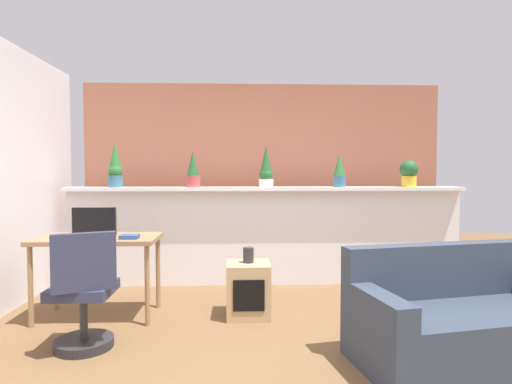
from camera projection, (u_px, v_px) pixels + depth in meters
name	position (u px, v px, depth m)	size (l,w,h in m)	color
ground_plane	(283.00, 354.00, 3.16)	(12.00, 12.00, 0.00)	brown
divider_wall	(266.00, 237.00, 5.13)	(4.67, 0.16, 1.13)	white
plant_shelf	(266.00, 189.00, 5.06)	(4.67, 0.32, 0.04)	white
brick_wall_behind	(263.00, 179.00, 5.70)	(4.67, 0.10, 2.50)	#AD664C
potted_plant_0	(115.00, 167.00, 4.96)	(0.17, 0.17, 0.53)	#386B84
potted_plant_1	(193.00, 171.00, 4.98)	(0.17, 0.17, 0.42)	#B7474C
potted_plant_2	(266.00, 169.00, 5.08)	(0.17, 0.17, 0.50)	silver
potted_plant_3	(339.00, 171.00, 5.05)	(0.14, 0.14, 0.39)	#386B84
potted_plant_4	(409.00, 173.00, 5.10)	(0.21, 0.21, 0.32)	gold
desk	(98.00, 246.00, 3.94)	(1.10, 0.60, 0.75)	#99754C
tv_monitor	(94.00, 221.00, 4.01)	(0.40, 0.04, 0.26)	black
office_chair	(84.00, 300.00, 3.20)	(0.51, 0.51, 0.91)	#262628
side_cube_shelf	(248.00, 290.00, 3.98)	(0.40, 0.41, 0.50)	tan
vase_on_shelf	(248.00, 255.00, 3.98)	(0.10, 0.10, 0.14)	#2D2D33
book_on_desk	(129.00, 237.00, 3.81)	(0.16, 0.13, 0.04)	#2D4C8C
couch	(462.00, 321.00, 3.03)	(1.68, 1.04, 0.80)	#333D4C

